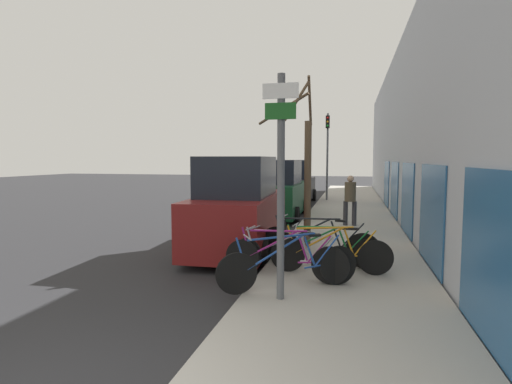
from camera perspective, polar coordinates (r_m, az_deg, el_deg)
name	(u,v)px	position (r m, az deg, el deg)	size (l,w,h in m)	color
ground_plane	(273,224)	(14.12, 2.45, -4.62)	(80.00, 80.00, 0.00)	#28282B
sidewalk_curb	(349,214)	(16.62, 13.18, -3.06)	(3.20, 32.00, 0.15)	#ADA89E
building_facade	(397,135)	(16.50, 19.52, 7.66)	(0.23, 32.00, 6.50)	#B2B7C1
signpost	(281,181)	(6.02, 3.56, 1.64)	(0.54, 0.14, 3.41)	#595B60
bicycle_0	(289,266)	(6.70, 4.78, -10.45)	(2.16, 1.25, 0.93)	black
bicycle_1	(285,258)	(7.22, 4.11, -9.39)	(2.28, 0.46, 0.91)	black
bicycle_2	(287,256)	(7.42, 4.51, -9.12)	(2.26, 0.67, 0.87)	black
bicycle_3	(331,253)	(7.70, 10.65, -8.57)	(2.28, 0.44, 0.91)	black
bicycle_4	(327,248)	(8.20, 10.05, -7.94)	(2.20, 0.44, 0.83)	black
bicycle_5	(318,244)	(8.36, 8.80, -7.32)	(2.51, 0.59, 0.97)	black
parked_car_0	(239,209)	(9.89, -2.46, -2.48)	(2.09, 4.42, 2.35)	maroon
parked_car_1	(279,192)	(15.63, 3.26, 0.03)	(1.92, 4.26, 2.26)	#144728
parked_car_2	(293,184)	(20.87, 5.24, 1.19)	(2.16, 4.41, 2.24)	black
pedestrian_near	(350,197)	(13.22, 13.31, -0.65)	(0.42, 0.36, 1.62)	#333338
street_tree	(306,170)	(9.89, 7.10, 3.19)	(1.44, 1.43, 4.16)	brown
traffic_light	(327,145)	(21.20, 10.17, 6.68)	(0.20, 0.30, 4.50)	#595B60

